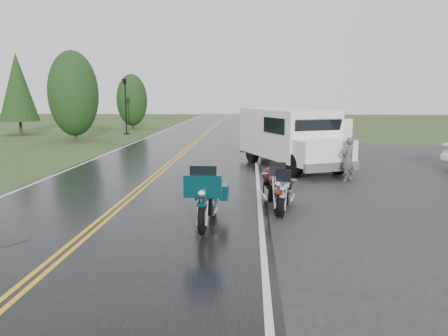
% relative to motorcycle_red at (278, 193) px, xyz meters
% --- Properties ---
extents(ground, '(120.00, 120.00, 0.00)m').
position_rel_motorcycle_red_xyz_m(ground, '(-4.20, -0.49, -0.65)').
color(ground, '#2D471E').
rests_on(ground, ground).
extents(road, '(8.00, 100.00, 0.04)m').
position_rel_motorcycle_red_xyz_m(road, '(-4.20, 9.51, -0.63)').
color(road, black).
rests_on(road, ground).
extents(motorcycle_red, '(1.07, 2.30, 1.31)m').
position_rel_motorcycle_red_xyz_m(motorcycle_red, '(0.00, 0.00, 0.00)').
color(motorcycle_red, '#561109').
rests_on(motorcycle_red, ground).
extents(motorcycle_teal, '(0.99, 2.54, 1.48)m').
position_rel_motorcycle_red_xyz_m(motorcycle_teal, '(-1.67, -1.57, 0.09)').
color(motorcycle_teal, '#042F34').
rests_on(motorcycle_teal, ground).
extents(motorcycle_silver, '(1.05, 2.03, 1.14)m').
position_rel_motorcycle_red_xyz_m(motorcycle_silver, '(0.12, -0.05, -0.08)').
color(motorcycle_silver, '#A5A9AC').
rests_on(motorcycle_silver, ground).
extents(van_white, '(4.66, 6.74, 2.48)m').
position_rel_motorcycle_red_xyz_m(van_white, '(0.92, 5.47, 0.59)').
color(van_white, white).
rests_on(van_white, ground).
extents(person_at_van, '(0.67, 0.64, 1.54)m').
position_rel_motorcycle_red_xyz_m(person_at_van, '(2.72, 4.80, 0.11)').
color(person_at_van, '#4C4B50').
rests_on(person_at_van, ground).
extents(lamp_post_far_left, '(0.37, 0.37, 4.29)m').
position_rel_motorcycle_red_xyz_m(lamp_post_far_left, '(-10.29, 22.86, 1.49)').
color(lamp_post_far_left, black).
rests_on(lamp_post_far_left, ground).
extents(tree_left_mid, '(3.21, 3.21, 5.01)m').
position_rel_motorcycle_red_xyz_m(tree_left_mid, '(-12.23, 17.67, 1.85)').
color(tree_left_mid, '#1E3D19').
rests_on(tree_left_mid, ground).
extents(tree_left_far, '(2.70, 2.70, 4.15)m').
position_rel_motorcycle_red_xyz_m(tree_left_far, '(-11.24, 28.20, 1.42)').
color(tree_left_far, '#1E3D19').
rests_on(tree_left_far, ground).
extents(pine_left_far, '(2.88, 2.88, 6.01)m').
position_rel_motorcycle_red_xyz_m(pine_left_far, '(-18.24, 21.92, 2.35)').
color(pine_left_far, '#1E3D19').
rests_on(pine_left_far, ground).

